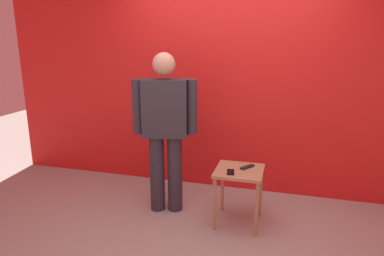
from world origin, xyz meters
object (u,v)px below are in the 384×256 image
Objects in this scene: cell_phone at (231,172)px; tv_remote at (247,167)px; standing_person at (165,126)px; side_table at (239,179)px.

tv_remote is at bearing 42.04° from cell_phone.
cell_phone is (0.73, -0.17, -0.37)m from standing_person.
tv_remote is (0.87, -0.00, -0.37)m from standing_person.
standing_person is at bearing 174.82° from side_table.
tv_remote reaches higher than cell_phone.
standing_person is 0.94m from side_table.
side_table is 0.15m from tv_remote.
tv_remote reaches higher than side_table.
side_table is (0.80, -0.07, -0.48)m from standing_person.
tv_remote is at bearing -0.32° from standing_person.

